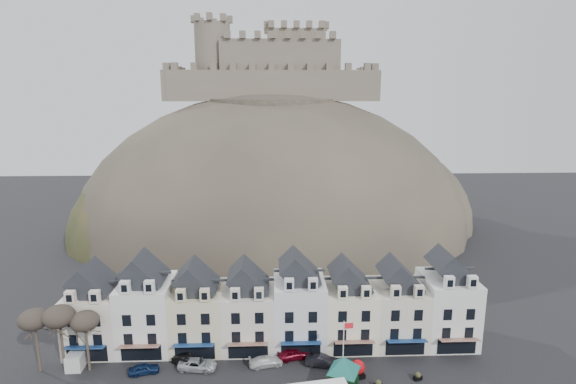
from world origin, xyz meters
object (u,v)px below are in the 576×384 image
object	(u,v)px
car_white	(266,361)
flagpole	(344,348)
bus_shelter	(344,365)
red_buoy	(358,368)
white_van	(79,357)
car_charcoal	(322,361)
car_black	(187,361)
car_maroon	(294,353)
car_navy	(144,369)
car_silver	(197,364)

from	to	relation	value
car_white	flagpole	bearing A→B (deg)	-124.27
bus_shelter	red_buoy	world-z (taller)	bus_shelter
bus_shelter	car_white	distance (m)	10.66
red_buoy	car_white	size ratio (longest dim) A/B	0.51
red_buoy	car_white	bearing A→B (deg)	166.50
white_van	car_charcoal	bearing A→B (deg)	-4.79
car_black	car_maroon	world-z (taller)	car_maroon
car_navy	car_silver	distance (m)	6.43
car_silver	car_white	xyz separation A→B (m)	(8.49, 0.43, -0.05)
car_navy	car_charcoal	bearing A→B (deg)	-102.71
red_buoy	car_maroon	world-z (taller)	red_buoy
white_van	car_navy	distance (m)	9.14
bus_shelter	white_van	xyz separation A→B (m)	(-32.71, 6.40, -2.27)
bus_shelter	car_navy	bearing A→B (deg)	-165.28
bus_shelter	white_van	size ratio (longest dim) A/B	1.37
flagpole	car_charcoal	distance (m)	5.61
red_buoy	car_charcoal	bearing A→B (deg)	149.22
white_van	car_charcoal	xyz separation A→B (m)	(30.81, -1.63, -0.30)
bus_shelter	car_maroon	distance (m)	8.78
bus_shelter	car_navy	world-z (taller)	bus_shelter
car_navy	car_maroon	size ratio (longest dim) A/B	0.82
car_black	car_charcoal	bearing A→B (deg)	-68.37
car_navy	car_charcoal	xyz separation A→B (m)	(22.00, 0.77, 0.08)
car_maroon	car_white	bearing A→B (deg)	99.66
car_charcoal	car_navy	bearing A→B (deg)	103.24
car_white	car_navy	bearing A→B (deg)	82.12
red_buoy	car_maroon	bearing A→B (deg)	151.04
bus_shelter	red_buoy	xyz separation A→B (m)	(2.10, 2.39, -2.14)
bus_shelter	flagpole	distance (m)	1.83
white_van	car_silver	bearing A→B (deg)	-8.40
flagpole	bus_shelter	bearing A→B (deg)	-98.48
car_maroon	car_charcoal	world-z (taller)	car_maroon
red_buoy	car_black	size ratio (longest dim) A/B	0.56
white_van	bus_shelter	bearing A→B (deg)	-12.83
flagpole	car_white	distance (m)	10.70
bus_shelter	flagpole	xyz separation A→B (m)	(0.19, 1.27, 1.30)
white_van	car_white	xyz separation A→B (m)	(23.70, -1.34, -0.38)
car_maroon	bus_shelter	bearing A→B (deg)	-152.50
car_navy	bus_shelter	bearing A→B (deg)	-114.21
flagpole	car_maroon	world-z (taller)	flagpole
car_navy	car_black	xyz separation A→B (m)	(4.95, 1.52, 0.02)
car_navy	red_buoy	bearing A→B (deg)	-108.26
car_navy	car_black	world-z (taller)	car_black
car_black	car_charcoal	distance (m)	17.07
bus_shelter	car_black	world-z (taller)	bus_shelter
white_van	car_maroon	world-z (taller)	white_van
flagpole	car_black	distance (m)	20.00
flagpole	car_navy	world-z (taller)	flagpole
car_black	white_van	bearing A→B (deg)	110.57
red_buoy	flagpole	bearing A→B (deg)	-149.66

